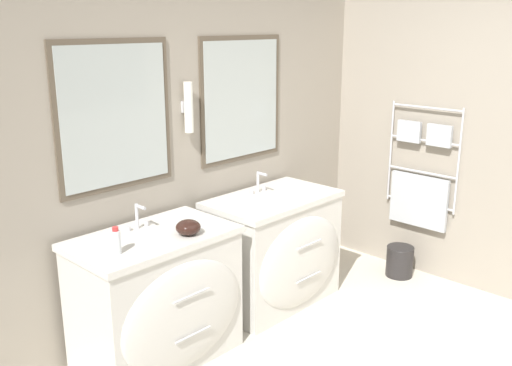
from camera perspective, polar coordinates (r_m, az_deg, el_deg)
wall_back at (r=4.18m, az=-6.10°, el=4.24°), size 5.12×0.14×2.60m
wall_right at (r=4.94m, az=19.07°, el=4.99°), size 0.13×4.01×2.60m
vanity_left at (r=3.77m, az=-9.61°, el=-11.36°), size 1.03×0.67×0.87m
vanity_right at (r=4.46m, az=2.06°, el=-6.72°), size 1.03×0.67×0.87m
faucet_left at (r=3.71m, az=-11.72°, el=-3.39°), size 0.17×0.11×0.17m
faucet_right at (r=4.41m, az=0.30°, el=0.01°), size 0.17×0.11×0.17m
toiletry_bottle at (r=3.35m, az=-13.81°, el=-5.69°), size 0.05×0.05×0.16m
amenity_bowl at (r=3.58m, az=-6.80°, el=-4.42°), size 0.16×0.16×0.09m
waste_bin at (r=5.17m, az=14.18°, el=-7.53°), size 0.23×0.23×0.27m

